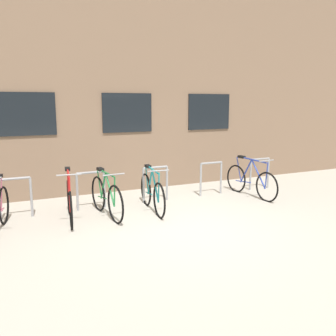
% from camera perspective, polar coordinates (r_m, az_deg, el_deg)
% --- Properties ---
extents(ground_plane, '(42.00, 42.00, 0.00)m').
position_cam_1_polar(ground_plane, '(6.81, 2.60, -9.31)').
color(ground_plane, '#B2ADA0').
extents(storefront_building, '(28.00, 6.53, 6.53)m').
position_cam_1_polar(storefront_building, '(12.53, -11.39, 14.58)').
color(storefront_building, '#7A604C').
rests_on(storefront_building, ground).
extents(bike_rack, '(6.64, 0.05, 0.83)m').
position_cam_1_polar(bike_rack, '(8.42, -1.99, -1.88)').
color(bike_rack, gray).
rests_on(bike_rack, ground).
extents(bicycle_teal, '(0.44, 1.70, 0.98)m').
position_cam_1_polar(bicycle_teal, '(7.73, -2.50, -3.91)').
color(bicycle_teal, black).
rests_on(bicycle_teal, ground).
extents(bicycle_red, '(0.44, 1.70, 1.02)m').
position_cam_1_polar(bicycle_red, '(7.38, -15.17, -4.95)').
color(bicycle_red, black).
rests_on(bicycle_red, ground).
extents(bicycle_blue, '(0.44, 1.81, 0.99)m').
position_cam_1_polar(bicycle_blue, '(9.14, 12.81, -1.95)').
color(bicycle_blue, black).
rests_on(bicycle_blue, ground).
extents(bicycle_green, '(0.44, 1.71, 0.97)m').
position_cam_1_polar(bicycle_green, '(7.46, -9.64, -4.49)').
color(bicycle_green, black).
rests_on(bicycle_green, ground).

